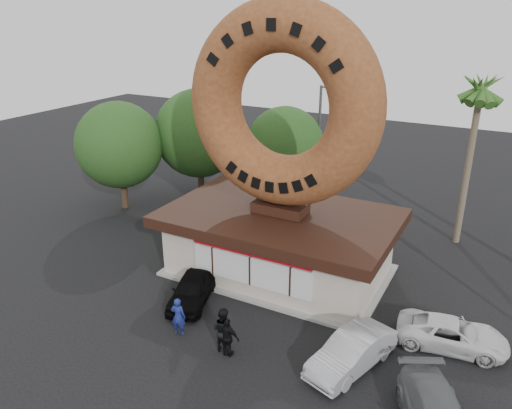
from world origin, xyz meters
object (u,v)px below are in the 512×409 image
object	(u,v)px
person_left	(178,316)
car_black	(192,289)
person_right	(228,338)
car_white	(452,334)
car_silver	(352,352)
giant_donut	(282,106)
street_lamp	(321,139)
person_center	(223,330)
donut_shop	(279,241)

from	to	relation	value
person_left	car_black	world-z (taller)	person_left
person_right	car_white	bearing A→B (deg)	-152.01
person_left	car_white	size ratio (longest dim) A/B	0.40
car_silver	person_left	bearing A→B (deg)	-150.68
person_right	car_silver	xyz separation A→B (m)	(4.43, 1.62, -0.15)
giant_donut	street_lamp	distance (m)	10.93
person_center	person_right	world-z (taller)	person_center
car_black	car_white	bearing A→B (deg)	-5.89
street_lamp	car_black	world-z (taller)	street_lamp
donut_shop	person_center	world-z (taller)	donut_shop
person_right	person_center	bearing A→B (deg)	-35.68
car_black	car_white	distance (m)	11.21
person_left	person_right	bearing A→B (deg)	161.62
giant_donut	car_black	world-z (taller)	giant_donut
car_white	donut_shop	bearing A→B (deg)	68.14
car_white	person_left	bearing A→B (deg)	106.23
street_lamp	person_left	distance (m)	17.08
giant_donut	person_right	distance (m)	10.37
donut_shop	car_black	world-z (taller)	donut_shop
giant_donut	car_black	size ratio (longest dim) A/B	2.43
car_silver	car_black	bearing A→B (deg)	-168.50
car_silver	car_white	world-z (taller)	car_silver
car_black	car_white	world-z (taller)	car_black
person_right	car_silver	world-z (taller)	person_right
donut_shop	giant_donut	xyz separation A→B (m)	(0.00, 0.02, 6.73)
giant_donut	car_white	xyz separation A→B (m)	(8.69, -2.21, -7.91)
street_lamp	person_left	xyz separation A→B (m)	(0.47, -16.68, -3.63)
street_lamp	car_silver	size ratio (longest dim) A/B	1.94
person_left	car_black	bearing A→B (deg)	-81.46
person_left	person_center	size ratio (longest dim) A/B	0.88
person_center	car_white	world-z (taller)	person_center
donut_shop	car_white	bearing A→B (deg)	-14.14
person_left	car_black	distance (m)	2.46
donut_shop	person_center	bearing A→B (deg)	-83.22
person_center	car_white	distance (m)	9.09
car_black	person_right	bearing A→B (deg)	-53.28
person_center	car_black	size ratio (longest dim) A/B	0.50
donut_shop	car_white	distance (m)	9.04
giant_donut	car_silver	bearing A→B (deg)	-43.54
car_white	car_black	bearing A→B (deg)	93.57
street_lamp	car_black	bearing A→B (deg)	-91.77
person_right	car_white	distance (m)	8.91
donut_shop	person_right	world-z (taller)	donut_shop
street_lamp	car_black	distance (m)	14.90
giant_donut	car_silver	world-z (taller)	giant_donut
car_white	person_center	bearing A→B (deg)	111.88
giant_donut	car_white	distance (m)	11.96
street_lamp	car_white	world-z (taller)	street_lamp
donut_shop	person_left	xyz separation A→B (m)	(-1.38, -6.66, -0.92)
street_lamp	giant_donut	bearing A→B (deg)	-79.49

